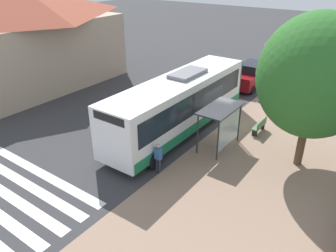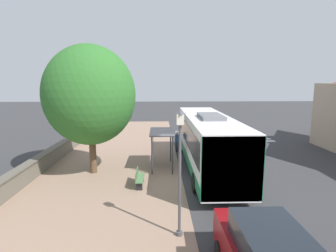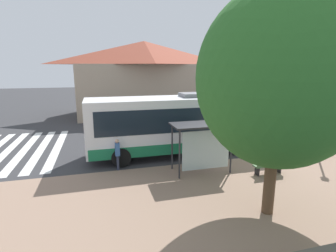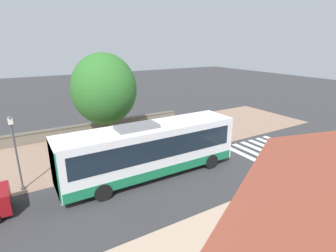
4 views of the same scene
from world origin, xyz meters
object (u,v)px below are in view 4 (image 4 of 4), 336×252
object	(u,v)px
bus_shelter	(135,133)
shade_tree	(104,89)
pedestrian	(189,142)
bench	(92,155)
bus	(150,149)
street_lamp_near	(15,147)

from	to	relation	value
bus_shelter	shade_tree	bearing A→B (deg)	-168.40
pedestrian	shade_tree	size ratio (longest dim) A/B	0.21
bus_shelter	shade_tree	distance (m)	4.91
pedestrian	shade_tree	bearing A→B (deg)	-138.65
bench	bus	bearing A→B (deg)	33.14
bus_shelter	street_lamp_near	world-z (taller)	street_lamp_near
bench	shade_tree	bearing A→B (deg)	143.52
bus_shelter	bus	bearing A→B (deg)	-6.02
bus	street_lamp_near	distance (m)	7.65
shade_tree	bus	bearing A→B (deg)	4.18
bus	pedestrian	distance (m)	4.61
bus	pedestrian	size ratio (longest dim) A/B	7.19
bench	shade_tree	xyz separation A→B (m)	(-2.91, 2.15, 4.20)
bench	pedestrian	bearing A→B (deg)	70.26
pedestrian	street_lamp_near	world-z (taller)	street_lamp_near
pedestrian	street_lamp_near	size ratio (longest dim) A/B	0.35
pedestrian	bus_shelter	bearing A→B (deg)	-109.26
bus	pedestrian	world-z (taller)	bus
street_lamp_near	bench	bearing A→B (deg)	111.25
bus_shelter	bench	bearing A→B (deg)	-110.37
pedestrian	shade_tree	xyz separation A→B (m)	(-5.38, -4.73, 3.74)
bus	bus_shelter	xyz separation A→B (m)	(-2.97, 0.31, 0.11)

